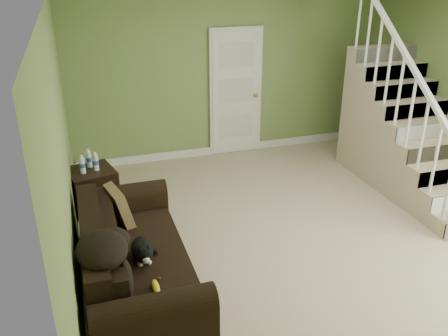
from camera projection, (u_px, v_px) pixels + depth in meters
floor at (302, 234)px, 5.55m from camera, size 5.00×5.50×0.01m
ceiling at (320, 0)px, 4.50m from camera, size 5.00×5.50×0.01m
wall_back at (229, 74)px, 7.42m from camera, size 5.00×0.04×2.60m
wall_left at (64, 156)px, 4.33m from camera, size 0.04×5.50×2.60m
baseboard_back at (229, 148)px, 7.90m from camera, size 5.00×0.04×0.12m
baseboard_left at (83, 268)px, 4.84m from camera, size 0.04×5.50×0.12m
door at (236, 93)px, 7.53m from camera, size 0.86×0.12×2.02m
staircase at (402, 138)px, 6.69m from camera, size 1.00×2.51×2.82m
sofa at (133, 268)px, 4.40m from camera, size 0.93×2.16×0.85m
side_table at (93, 193)px, 5.82m from camera, size 0.63×0.63×0.86m
cat at (143, 251)px, 4.24m from camera, size 0.24×0.52×0.25m
banana at (156, 287)px, 3.88m from camera, size 0.06×0.21×0.06m
throw_pillow at (119, 206)px, 4.83m from camera, size 0.27×0.43×0.41m
throw_blanket at (102, 249)px, 3.69m from camera, size 0.43×0.55×0.22m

